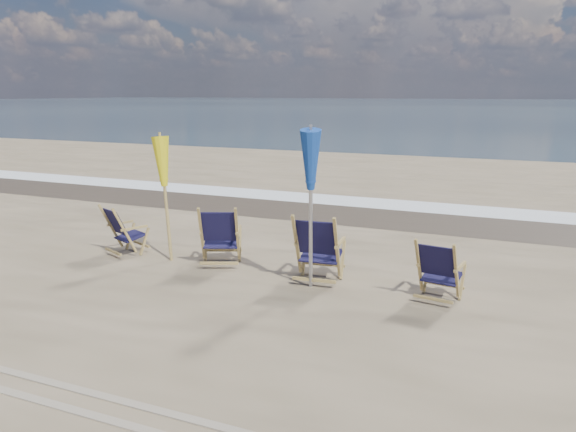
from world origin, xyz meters
name	(u,v)px	position (x,y,z in m)	size (l,w,h in m)	color
ocean	(515,105)	(0.00, 128.00, 0.00)	(400.00, 400.00, 0.00)	#334755
surf_foam	(379,203)	(0.00, 8.30, 0.00)	(200.00, 1.40, 0.01)	silver
wet_sand_strip	(363,214)	(0.00, 6.80, 0.00)	(200.00, 2.60, 0.00)	#42362A
tire_tracks	(61,431)	(0.00, -2.80, 0.01)	(80.00, 1.30, 0.01)	gray
beach_chair_0	(125,233)	(-2.86, 1.61, 0.47)	(0.60, 0.67, 0.93)	#131134
beach_chair_1	(237,237)	(-0.81, 1.94, 0.53)	(0.68, 0.77, 1.06)	#131134
beach_chair_2	(337,251)	(1.01, 1.69, 0.56)	(0.72, 0.81, 1.12)	#131134
beach_chair_3	(456,274)	(2.76, 1.54, 0.47)	(0.60, 0.67, 0.93)	#131134
umbrella_yellow	(164,168)	(-2.17, 1.91, 1.61)	(0.30, 0.30, 2.13)	#A18548
umbrella_blue	(311,166)	(0.72, 1.35, 1.85)	(0.30, 0.30, 2.39)	#A5A5AD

